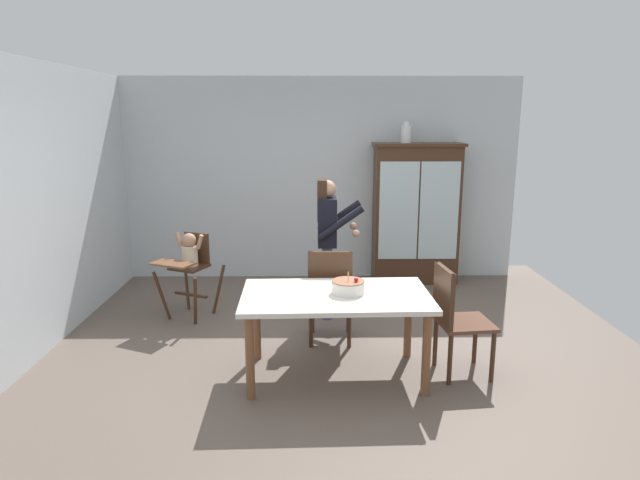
# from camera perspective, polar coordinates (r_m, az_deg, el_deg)

# --- Properties ---
(ground_plane) EXTENTS (6.24, 6.24, 0.00)m
(ground_plane) POSITION_cam_1_polar(r_m,az_deg,el_deg) (5.22, 0.21, -11.97)
(ground_plane) COLOR #66564C
(wall_back) EXTENTS (5.32, 0.06, 2.70)m
(wall_back) POSITION_cam_1_polar(r_m,az_deg,el_deg) (7.41, -0.09, 6.34)
(wall_back) COLOR silver
(wall_back) RESTS_ON ground_plane
(wall_left) EXTENTS (0.06, 5.32, 2.70)m
(wall_left) POSITION_cam_1_polar(r_m,az_deg,el_deg) (5.44, -28.68, 2.40)
(wall_left) COLOR silver
(wall_left) RESTS_ON ground_plane
(china_cabinet) EXTENTS (1.16, 0.48, 1.85)m
(china_cabinet) POSITION_cam_1_polar(r_m,az_deg,el_deg) (7.34, 9.98, 2.78)
(china_cabinet) COLOR #422819
(china_cabinet) RESTS_ON ground_plane
(ceramic_vase) EXTENTS (0.13, 0.13, 0.27)m
(ceramic_vase) POSITION_cam_1_polar(r_m,az_deg,el_deg) (7.21, 8.98, 10.95)
(ceramic_vase) COLOR white
(ceramic_vase) RESTS_ON china_cabinet
(high_chair_with_toddler) EXTENTS (0.76, 0.83, 0.95)m
(high_chair_with_toddler) POSITION_cam_1_polar(r_m,az_deg,el_deg) (6.13, -13.51, -2.02)
(high_chair_with_toddler) COLOR #422819
(high_chair_with_toddler) RESTS_ON ground_plane
(adult_person) EXTENTS (0.49, 0.48, 1.53)m
(adult_person) POSITION_cam_1_polar(r_m,az_deg,el_deg) (5.90, 0.82, 0.91)
(adult_person) COLOR #3D4C6B
(adult_person) RESTS_ON ground_plane
(dining_table) EXTENTS (1.60, 0.95, 0.74)m
(dining_table) POSITION_cam_1_polar(r_m,az_deg,el_deg) (4.60, 1.66, -6.73)
(dining_table) COLOR silver
(dining_table) RESTS_ON ground_plane
(birthday_cake) EXTENTS (0.28, 0.28, 0.19)m
(birthday_cake) POSITION_cam_1_polar(r_m,az_deg,el_deg) (4.58, 2.97, -4.91)
(birthday_cake) COLOR white
(birthday_cake) RESTS_ON dining_table
(dining_chair_far_side) EXTENTS (0.46, 0.46, 0.96)m
(dining_chair_far_side) POSITION_cam_1_polar(r_m,az_deg,el_deg) (5.26, 1.08, -5.24)
(dining_chair_far_side) COLOR #422819
(dining_chair_far_side) RESTS_ON ground_plane
(dining_chair_right_end) EXTENTS (0.48, 0.48, 0.96)m
(dining_chair_right_end) POSITION_cam_1_polar(r_m,az_deg,el_deg) (4.79, 13.83, -7.46)
(dining_chair_right_end) COLOR #422819
(dining_chair_right_end) RESTS_ON ground_plane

